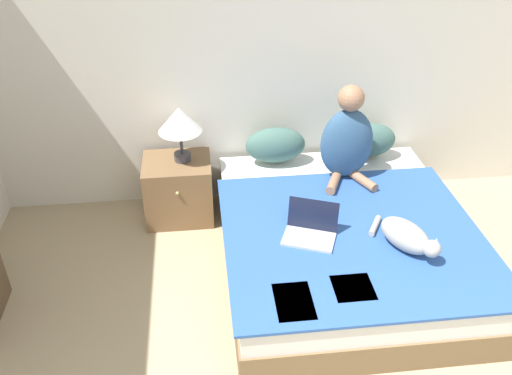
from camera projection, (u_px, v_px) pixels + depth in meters
wall_back at (311, 49)px, 4.19m from camera, size 6.07×0.05×2.55m
bed at (343, 242)px, 3.88m from camera, size 1.72×1.99×0.42m
pillow_near at (275, 145)px, 4.36m from camera, size 0.48×0.25×0.29m
pillow_far at (366, 140)px, 4.43m from camera, size 0.48×0.25×0.29m
person_sitting at (347, 140)px, 4.07m from camera, size 0.40×0.39×0.75m
cat_tabby at (407, 236)px, 3.43m from camera, size 0.36×0.55×0.19m
laptop_open at (310, 230)px, 3.56m from camera, size 0.41×0.36×0.22m
nightstand at (179, 189)px, 4.38m from camera, size 0.53×0.48×0.51m
table_lamp at (180, 121)px, 4.09m from camera, size 0.34×0.34×0.45m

